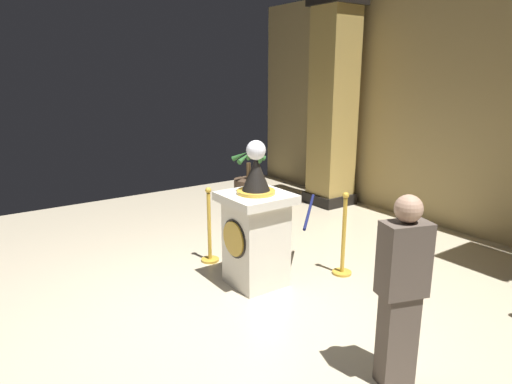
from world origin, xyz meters
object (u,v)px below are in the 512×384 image
object	(u,v)px
pedestal_clock	(256,229)
potted_palm_left	(249,188)
stanchion_near	(343,246)
bystander_guest	(401,288)
stanchion_far	(210,236)

from	to	relation	value
pedestal_clock	potted_palm_left	xyz separation A→B (m)	(-2.86, 1.84, -0.36)
pedestal_clock	stanchion_near	size ratio (longest dim) A/B	1.62
pedestal_clock	bystander_guest	world-z (taller)	pedestal_clock
stanchion_far	pedestal_clock	bearing A→B (deg)	7.66
pedestal_clock	bystander_guest	xyz separation A→B (m)	(2.11, -0.11, 0.15)
potted_palm_left	bystander_guest	world-z (taller)	bystander_guest
stanchion_far	bystander_guest	distance (m)	3.05
stanchion_near	stanchion_far	bearing A→B (deg)	-138.35
potted_palm_left	bystander_guest	xyz separation A→B (m)	(4.97, -1.94, 0.51)
pedestal_clock	stanchion_near	xyz separation A→B (m)	(0.41, 1.04, -0.31)
stanchion_far	potted_palm_left	distance (m)	2.77
stanchion_far	bystander_guest	bearing A→B (deg)	0.28
stanchion_far	potted_palm_left	size ratio (longest dim) A/B	0.94
stanchion_far	potted_palm_left	bearing A→B (deg)	135.09
stanchion_near	bystander_guest	xyz separation A→B (m)	(1.71, -1.15, 0.46)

